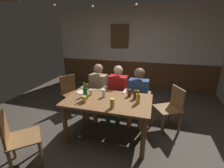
# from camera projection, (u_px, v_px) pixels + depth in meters

# --- Properties ---
(ground_plane) EXTENTS (6.52, 6.52, 0.00)m
(ground_plane) POSITION_uv_depth(u_px,v_px,m) (110.00, 132.00, 3.12)
(ground_plane) COLOR #423A33
(back_wall_upper) EXTENTS (5.34, 0.12, 1.75)m
(back_wall_upper) POSITION_uv_depth(u_px,v_px,m) (134.00, 35.00, 5.05)
(back_wall_upper) COLOR beige
(back_wall_wainscot) EXTENTS (5.34, 0.12, 0.91)m
(back_wall_wainscot) POSITION_uv_depth(u_px,v_px,m) (132.00, 74.00, 5.49)
(back_wall_wainscot) COLOR brown
(back_wall_wainscot) RESTS_ON ground_plane
(dining_table) EXTENTS (1.51, 0.89, 0.78)m
(dining_table) POSITION_uv_depth(u_px,v_px,m) (108.00, 106.00, 2.78)
(dining_table) COLOR brown
(dining_table) RESTS_ON ground_plane
(person_0) EXTENTS (0.56, 0.57, 1.23)m
(person_0) POSITION_uv_depth(u_px,v_px,m) (97.00, 89.00, 3.50)
(person_0) COLOR #997F60
(person_0) RESTS_ON ground_plane
(person_1) EXTENTS (0.55, 0.54, 1.22)m
(person_1) POSITION_uv_depth(u_px,v_px,m) (117.00, 91.00, 3.39)
(person_1) COLOR #AD1919
(person_1) RESTS_ON ground_plane
(person_2) EXTENTS (0.55, 0.52, 1.20)m
(person_2) POSITION_uv_depth(u_px,v_px,m) (138.00, 94.00, 3.27)
(person_2) COLOR #2D4C84
(person_2) RESTS_ON ground_plane
(chair_empty_near_right) EXTENTS (0.62, 0.62, 0.88)m
(chair_empty_near_right) POSITION_uv_depth(u_px,v_px,m) (17.00, 138.00, 2.22)
(chair_empty_near_right) COLOR brown
(chair_empty_near_right) RESTS_ON ground_plane
(chair_empty_near_left) EXTENTS (0.61, 0.61, 0.88)m
(chair_empty_near_left) POSITION_uv_depth(u_px,v_px,m) (71.00, 92.00, 3.85)
(chair_empty_near_left) COLOR brown
(chair_empty_near_left) RESTS_ON ground_plane
(chair_empty_far_end) EXTENTS (0.60, 0.60, 0.88)m
(chair_empty_far_end) POSITION_uv_depth(u_px,v_px,m) (171.00, 107.00, 3.11)
(chair_empty_far_end) COLOR brown
(chair_empty_far_end) RESTS_ON ground_plane
(plate_0) EXTENTS (0.22, 0.22, 0.01)m
(plate_0) POSITION_uv_depth(u_px,v_px,m) (82.00, 92.00, 3.04)
(plate_0) COLOR white
(plate_0) RESTS_ON dining_table
(bottle_0) EXTENTS (0.07, 0.07, 0.23)m
(bottle_0) POSITION_uv_depth(u_px,v_px,m) (138.00, 98.00, 2.57)
(bottle_0) COLOR gold
(bottle_0) RESTS_ON dining_table
(bottle_1) EXTENTS (0.06, 0.06, 0.29)m
(bottle_1) POSITION_uv_depth(u_px,v_px,m) (86.00, 93.00, 2.70)
(bottle_1) COLOR #195923
(bottle_1) RESTS_ON dining_table
(bottle_2) EXTENTS (0.05, 0.05, 0.27)m
(bottle_2) POSITION_uv_depth(u_px,v_px,m) (84.00, 91.00, 2.84)
(bottle_2) COLOR gold
(bottle_2) RESTS_ON dining_table
(pint_glass_0) EXTENTS (0.07, 0.07, 0.11)m
(pint_glass_0) POSITION_uv_depth(u_px,v_px,m) (91.00, 92.00, 2.91)
(pint_glass_0) COLOR white
(pint_glass_0) RESTS_ON dining_table
(pint_glass_1) EXTENTS (0.07, 0.07, 0.12)m
(pint_glass_1) POSITION_uv_depth(u_px,v_px,m) (84.00, 99.00, 2.60)
(pint_glass_1) COLOR #E5C64C
(pint_glass_1) RESTS_ON dining_table
(pint_glass_2) EXTENTS (0.07, 0.07, 0.13)m
(pint_glass_2) POSITION_uv_depth(u_px,v_px,m) (129.00, 93.00, 2.85)
(pint_glass_2) COLOR #4C2D19
(pint_glass_2) RESTS_ON dining_table
(pint_glass_3) EXTENTS (0.08, 0.08, 0.16)m
(pint_glass_3) POSITION_uv_depth(u_px,v_px,m) (135.00, 94.00, 2.75)
(pint_glass_3) COLOR #4C2D19
(pint_glass_3) RESTS_ON dining_table
(pint_glass_4) EXTENTS (0.07, 0.07, 0.16)m
(pint_glass_4) POSITION_uv_depth(u_px,v_px,m) (112.00, 103.00, 2.42)
(pint_glass_4) COLOR #E5C64C
(pint_glass_4) RESTS_ON dining_table
(pint_glass_5) EXTENTS (0.06, 0.06, 0.14)m
(pint_glass_5) POSITION_uv_depth(u_px,v_px,m) (104.00, 93.00, 2.82)
(pint_glass_5) COLOR white
(pint_glass_5) RESTS_ON dining_table
(wall_dart_cabinet) EXTENTS (0.56, 0.15, 0.70)m
(wall_dart_cabinet) POSITION_uv_depth(u_px,v_px,m) (120.00, 36.00, 5.06)
(wall_dart_cabinet) COLOR brown
(string_lights) EXTENTS (3.77, 0.04, 0.18)m
(string_lights) POSITION_uv_depth(u_px,v_px,m) (114.00, 1.00, 2.54)
(string_lights) COLOR #F9EAB2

